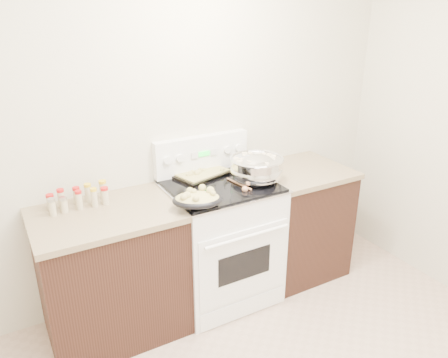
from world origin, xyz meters
TOP-DOWN VIEW (x-y plane):
  - room_shell at (0.00, 0.00)m, footprint 4.10×3.60m
  - counter_left at (-0.48, 1.43)m, footprint 0.93×0.67m
  - counter_right at (1.08, 1.43)m, footprint 0.73×0.67m
  - kitchen_range at (0.35, 1.42)m, footprint 0.78×0.73m
  - mixing_bowl at (0.61, 1.35)m, footprint 0.50×0.50m
  - roasting_pan at (0.05, 1.18)m, footprint 0.39×0.34m
  - baking_sheet at (0.30, 1.64)m, footprint 0.47×0.39m
  - wooden_spoon at (0.45, 1.27)m, footprint 0.07×0.26m
  - blue_ladle at (0.59, 1.32)m, footprint 0.21×0.20m
  - spice_jars at (-0.60, 1.59)m, footprint 0.39×0.15m

SIDE VIEW (x-z plane):
  - counter_left at x=-0.48m, z-range 0.00..0.92m
  - counter_right at x=1.08m, z-range 0.00..0.92m
  - kitchen_range at x=0.35m, z-range -0.12..1.10m
  - wooden_spoon at x=0.45m, z-range 0.93..0.98m
  - baking_sheet at x=0.30m, z-range 0.93..0.99m
  - blue_ladle at x=0.59m, z-range 0.93..1.02m
  - spice_jars at x=-0.60m, z-range 0.92..1.05m
  - roasting_pan at x=0.05m, z-range 0.93..1.05m
  - mixing_bowl at x=0.61m, z-range 0.92..1.15m
  - room_shell at x=0.00m, z-range 0.33..3.08m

